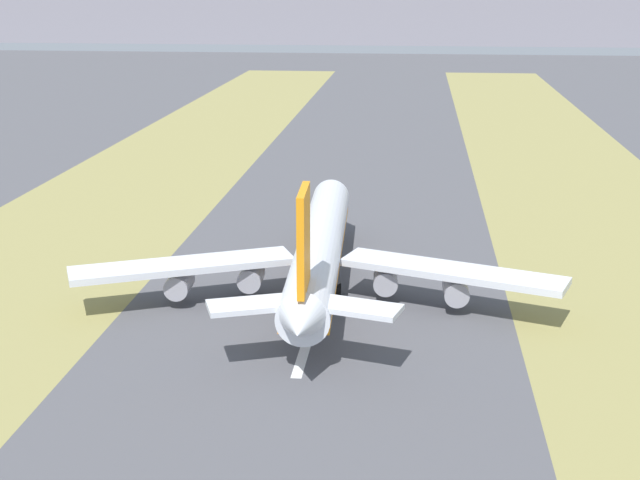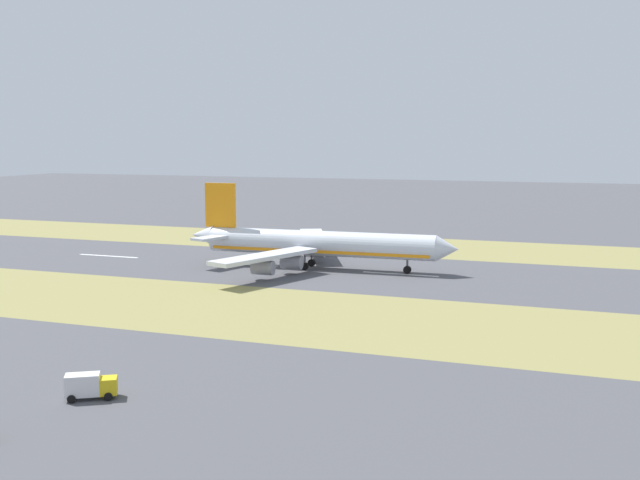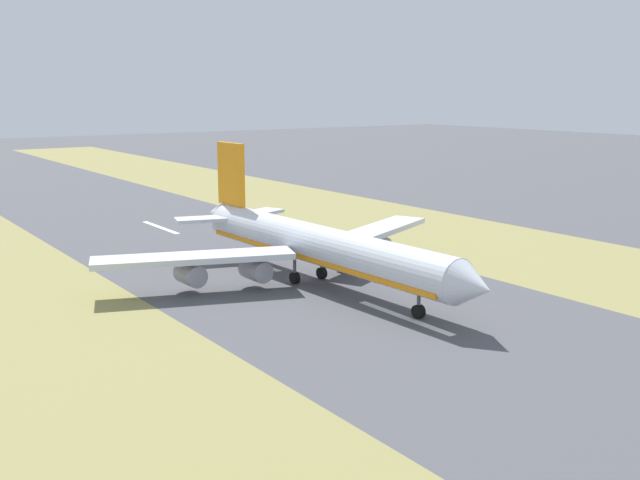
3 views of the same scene
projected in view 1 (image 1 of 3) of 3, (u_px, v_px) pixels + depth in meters
ground_plane at (319, 302)px, 118.34m from camera, size 800.00×800.00×0.00m
centreline_dash_mid at (306, 345)px, 104.40m from camera, size 1.20×18.00×0.01m
centreline_dash_far at (336, 247)px, 142.53m from camera, size 1.20×18.00×0.01m
airplane_main_jet at (319, 251)px, 119.99m from camera, size 64.09×67.16×20.20m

